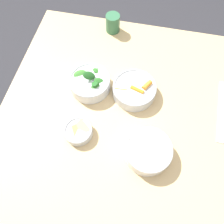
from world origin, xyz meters
TOP-DOWN VIEW (x-y plane):
  - ground_plane at (0.00, 0.00)m, footprint 10.00×10.00m
  - dining_table at (0.00, 0.00)m, footprint 1.05×1.00m
  - bowl_carrots at (-0.11, 0.04)m, footprint 0.18×0.18m
  - bowl_greens at (-0.10, -0.15)m, footprint 0.17×0.17m
  - bowl_beans_hotdog at (0.14, 0.13)m, footprint 0.17×0.17m
  - bowl_cookies at (0.12, -0.14)m, footprint 0.11×0.11m
  - ruler at (-0.10, 0.41)m, footprint 0.29×0.04m
  - cup at (-0.46, -0.12)m, footprint 0.07×0.07m

SIDE VIEW (x-z plane):
  - ground_plane at x=0.00m, z-range 0.00..0.00m
  - dining_table at x=0.00m, z-range 0.26..1.02m
  - ruler at x=-0.10m, z-range 0.75..0.76m
  - bowl_cookies at x=0.12m, z-range 0.75..0.80m
  - bowl_carrots at x=-0.11m, z-range 0.75..0.82m
  - bowl_beans_hotdog at x=0.14m, z-range 0.75..0.82m
  - bowl_greens at x=-0.10m, z-range 0.74..0.84m
  - cup at x=-0.46m, z-range 0.75..0.84m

